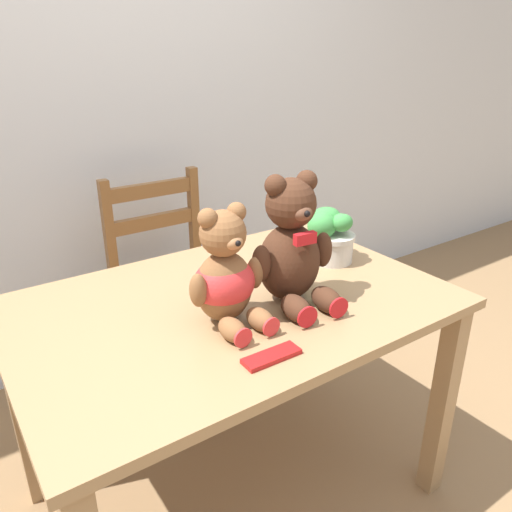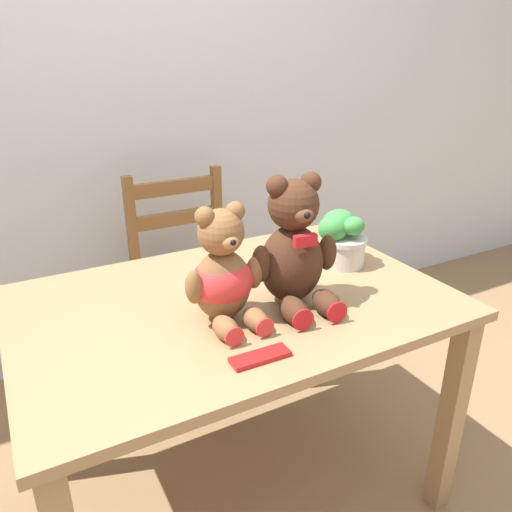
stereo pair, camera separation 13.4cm
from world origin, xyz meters
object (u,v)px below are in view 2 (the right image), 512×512
object	(u,v)px
wooden_chair_behind	(189,281)
potted_plant	(343,237)
chocolate_bar	(260,357)
teddy_bear_left	(223,275)
teddy_bear_right	(294,250)

from	to	relation	value
wooden_chair_behind	potted_plant	world-z (taller)	wooden_chair_behind
wooden_chair_behind	chocolate_bar	distance (m)	1.08
wooden_chair_behind	chocolate_bar	world-z (taller)	wooden_chair_behind
wooden_chair_behind	potted_plant	distance (m)	0.82
teddy_bear_left	potted_plant	distance (m)	0.52
teddy_bear_right	chocolate_bar	size ratio (longest dim) A/B	2.56
wooden_chair_behind	teddy_bear_left	distance (m)	0.93
potted_plant	teddy_bear_right	bearing A→B (deg)	-152.57
wooden_chair_behind	teddy_bear_right	size ratio (longest dim) A/B	2.52
teddy_bear_left	potted_plant	size ratio (longest dim) A/B	1.81
potted_plant	chocolate_bar	distance (m)	0.63
teddy_bear_right	chocolate_bar	world-z (taller)	teddy_bear_right
wooden_chair_behind	teddy_bear_left	size ratio (longest dim) A/B	2.94
potted_plant	chocolate_bar	size ratio (longest dim) A/B	1.21
teddy_bear_left	teddy_bear_right	distance (m)	0.22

